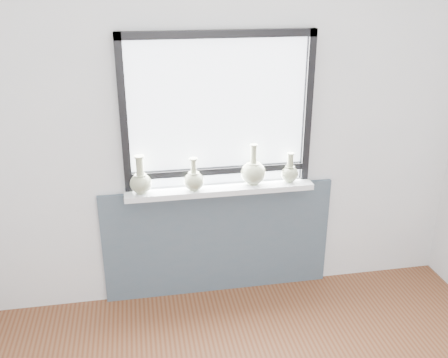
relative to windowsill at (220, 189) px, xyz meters
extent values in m
cube|color=silver|center=(0.00, 0.10, 0.42)|extent=(3.60, 0.02, 2.60)
cube|color=#424F5C|center=(0.00, 0.07, -0.45)|extent=(1.70, 0.03, 0.86)
cube|color=white|center=(0.00, 0.00, 0.00)|extent=(1.32, 0.18, 0.04)
cube|color=black|center=(-0.62, 0.05, 0.55)|extent=(0.05, 0.06, 1.05)
cube|color=black|center=(0.62, 0.05, 0.55)|extent=(0.05, 0.06, 1.05)
cube|color=black|center=(0.00, 0.05, 1.04)|extent=(1.30, 0.06, 0.05)
cube|color=black|center=(0.00, 0.05, 0.12)|extent=(1.20, 0.05, 0.04)
cube|color=white|center=(0.00, 0.08, 0.52)|extent=(1.20, 0.01, 1.00)
cylinder|color=#969E7B|center=(-0.54, -0.01, 0.02)|extent=(0.07, 0.07, 0.01)
ellipsoid|color=#969E7B|center=(-0.54, -0.01, 0.09)|extent=(0.15, 0.15, 0.14)
cone|color=#969E7B|center=(-0.54, -0.01, 0.14)|extent=(0.08, 0.08, 0.03)
cylinder|color=#969E7B|center=(-0.54, -0.01, 0.21)|extent=(0.05, 0.05, 0.14)
cylinder|color=#969E7B|center=(-0.54, -0.01, 0.28)|extent=(0.07, 0.07, 0.01)
cylinder|color=#969E7B|center=(-0.18, -0.03, 0.02)|extent=(0.06, 0.06, 0.01)
ellipsoid|color=#969E7B|center=(-0.18, -0.03, 0.08)|extent=(0.14, 0.14, 0.13)
cone|color=#969E7B|center=(-0.18, -0.03, 0.13)|extent=(0.08, 0.08, 0.03)
cylinder|color=#969E7B|center=(-0.18, -0.03, 0.18)|extent=(0.04, 0.04, 0.11)
cylinder|color=#969E7B|center=(-0.18, -0.03, 0.25)|extent=(0.06, 0.06, 0.01)
cylinder|color=#969E7B|center=(0.24, 0.01, 0.02)|extent=(0.08, 0.08, 0.01)
ellipsoid|color=#969E7B|center=(0.24, 0.01, 0.10)|extent=(0.18, 0.18, 0.16)
cone|color=#969E7B|center=(0.24, 0.01, 0.16)|extent=(0.10, 0.10, 0.03)
cylinder|color=#969E7B|center=(0.24, 0.01, 0.23)|extent=(0.04, 0.04, 0.14)
cylinder|color=#969E7B|center=(0.24, 0.01, 0.31)|extent=(0.06, 0.06, 0.01)
cylinder|color=#969E7B|center=(0.51, 0.00, 0.02)|extent=(0.06, 0.06, 0.01)
ellipsoid|color=#969E7B|center=(0.51, 0.00, 0.08)|extent=(0.12, 0.12, 0.11)
cone|color=#969E7B|center=(0.51, 0.00, 0.12)|extent=(0.07, 0.07, 0.03)
cylinder|color=#969E7B|center=(0.51, 0.00, 0.17)|extent=(0.05, 0.05, 0.11)
cylinder|color=#969E7B|center=(0.51, 0.00, 0.23)|extent=(0.05, 0.05, 0.01)
camera|label=1|loc=(-0.55, -3.16, 1.39)|focal=40.00mm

